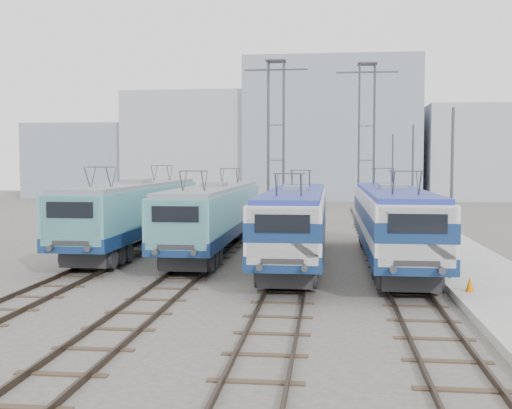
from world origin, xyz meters
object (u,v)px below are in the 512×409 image
at_px(catenary_tower_west, 276,137).
at_px(mast_mid, 412,186).
at_px(locomotive_far_right, 392,218).
at_px(safety_cone, 470,284).
at_px(locomotive_far_left, 135,209).
at_px(catenary_tower_east, 366,138).
at_px(locomotive_center_right, 296,218).
at_px(locomotive_center_left, 214,213).
at_px(mast_rear, 392,180).
at_px(mast_front, 451,197).

bearing_deg(catenary_tower_west, mast_mid, -42.93).
xyz_separation_m(locomotive_far_right, catenary_tower_west, (-6.75, 15.48, 4.37)).
bearing_deg(safety_cone, catenary_tower_west, 111.23).
xyz_separation_m(locomotive_far_left, mast_mid, (15.35, 3.74, 1.23)).
relative_size(locomotive_far_right, catenary_tower_east, 1.48).
bearing_deg(locomotive_center_right, catenary_tower_west, 98.23).
relative_size(locomotive_center_left, mast_mid, 2.51).
height_order(locomotive_far_left, safety_cone, locomotive_far_left).
distance_m(mast_mid, mast_rear, 12.00).
height_order(catenary_tower_east, mast_mid, catenary_tower_east).
height_order(locomotive_center_left, locomotive_far_right, locomotive_far_right).
relative_size(locomotive_center_left, mast_front, 2.51).
bearing_deg(catenary_tower_east, locomotive_center_left, -121.32).
distance_m(locomotive_far_left, catenary_tower_west, 14.23).
xyz_separation_m(catenary_tower_west, mast_mid, (8.60, -8.00, -3.14)).
bearing_deg(locomotive_center_left, locomotive_center_right, -35.17).
height_order(locomotive_center_left, catenary_tower_west, catenary_tower_west).
distance_m(catenary_tower_east, mast_front, 22.32).
height_order(locomotive_far_left, locomotive_center_right, locomotive_far_left).
bearing_deg(locomotive_far_right, catenary_tower_west, 113.56).
relative_size(locomotive_far_left, mast_rear, 2.61).
distance_m(locomotive_center_right, mast_mid, 9.95).
height_order(mast_rear, safety_cone, mast_rear).
bearing_deg(mast_front, locomotive_center_right, 144.99).
xyz_separation_m(locomotive_center_right, catenary_tower_west, (-2.25, 15.55, 4.42)).
relative_size(catenary_tower_west, mast_front, 1.71).
height_order(catenary_tower_east, safety_cone, catenary_tower_east).
distance_m(mast_front, mast_rear, 24.00).
bearing_deg(locomotive_center_left, mast_front, -35.08).
distance_m(catenary_tower_west, safety_cone, 25.06).
relative_size(catenary_tower_east, safety_cone, 21.82).
xyz_separation_m(mast_front, mast_rear, (0.00, 24.00, 0.00)).
relative_size(locomotive_far_left, catenary_tower_west, 1.52).
height_order(locomotive_center_right, catenary_tower_west, catenary_tower_west).
height_order(mast_front, safety_cone, mast_front).
distance_m(locomotive_center_right, locomotive_far_right, 4.50).
xyz_separation_m(locomotive_center_right, mast_rear, (6.35, 19.55, 1.28)).
xyz_separation_m(catenary_tower_east, mast_front, (2.10, -22.00, -3.14)).
bearing_deg(locomotive_center_left, locomotive_far_right, -19.00).
bearing_deg(safety_cone, locomotive_far_left, 144.92).
bearing_deg(locomotive_center_left, safety_cone, -42.92).
relative_size(locomotive_center_right, safety_cone, 31.58).
relative_size(mast_mid, safety_cone, 12.73).
relative_size(locomotive_center_left, catenary_tower_west, 1.46).
height_order(locomotive_center_right, mast_rear, mast_rear).
relative_size(mast_mid, mast_rear, 1.00).
distance_m(locomotive_far_right, mast_front, 5.04).
distance_m(catenary_tower_east, safety_cone, 25.50).
xyz_separation_m(catenary_tower_west, mast_front, (8.60, -20.00, -3.14)).
xyz_separation_m(catenary_tower_east, mast_mid, (2.10, -10.00, -3.14)).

